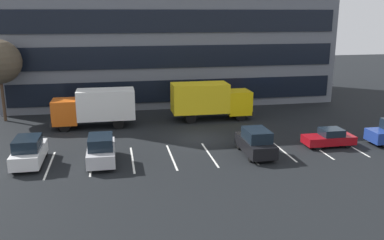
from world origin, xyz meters
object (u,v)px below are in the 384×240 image
box_truck_orange (96,106)px  suv_black (256,142)px  box_truck_yellow_all (210,99)px  suv_silver (101,150)px  suv_white (29,151)px  sedan_maroon (329,138)px

box_truck_orange → suv_black: 15.28m
box_truck_yellow_all → suv_silver: (-10.02, -10.18, -1.06)m
suv_white → suv_silver: size_ratio=0.99×
box_truck_yellow_all → suv_white: bearing=-147.1°
suv_silver → suv_black: bearing=-2.0°
suv_white → box_truck_yellow_all: bearing=32.9°
suv_white → suv_silver: bearing=-7.1°
box_truck_yellow_all → sedan_maroon: size_ratio=1.98×
box_truck_orange → sedan_maroon: size_ratio=1.88×
suv_white → suv_black: suv_black is taller
box_truck_yellow_all → suv_silver: 14.32m
suv_silver → suv_white: bearing=172.9°
sedan_maroon → suv_white: suv_white is taller
sedan_maroon → suv_silver: (-17.25, -0.48, 0.29)m
box_truck_orange → suv_silver: 9.57m
sedan_maroon → suv_black: bearing=-172.2°
sedan_maroon → suv_white: 22.07m
box_truck_yellow_all → box_truck_orange: bearing=-176.4°
box_truck_orange → sedan_maroon: 20.08m
suv_black → sedan_maroon: bearing=7.8°
box_truck_yellow_all → suv_black: size_ratio=1.77×
box_truck_orange → sedan_maroon: (17.89, -9.02, -1.26)m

